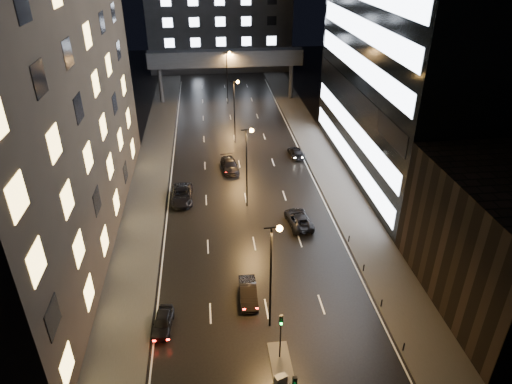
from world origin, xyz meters
TOP-DOWN VIEW (x-y plane):
  - ground at (0.00, 40.00)m, footprint 160.00×160.00m
  - sidewalk_left at (-12.50, 35.00)m, footprint 5.00×110.00m
  - sidewalk_right at (12.50, 35.00)m, footprint 5.00×110.00m
  - building_left at (-22.50, 24.00)m, footprint 15.00×48.00m
  - building_right_low at (20.00, 9.00)m, footprint 10.00×18.00m
  - building_far at (0.00, 98.00)m, footprint 34.00×14.00m
  - skybridge at (0.00, 70.00)m, footprint 30.00×3.00m
  - median_island at (0.30, 2.00)m, footprint 1.60×8.00m
  - traffic_signal_near at (0.30, 4.49)m, footprint 0.28×0.34m
  - bollard_row at (10.20, 6.50)m, footprint 0.12×25.12m
  - streetlight_near at (0.16, 8.00)m, footprint 1.45×0.50m
  - streetlight_mid_a at (0.16, 28.00)m, footprint 1.45×0.50m
  - streetlight_mid_b at (0.16, 48.00)m, footprint 1.45×0.50m
  - streetlight_far at (0.16, 68.00)m, footprint 1.45×0.50m
  - car_away_a at (-9.00, 8.78)m, footprint 1.93×3.91m
  - car_away_b at (-1.50, 11.50)m, footprint 1.62×4.44m
  - car_away_c at (-7.97, 30.26)m, footprint 2.66×5.72m
  - car_away_d at (-1.50, 38.15)m, footprint 2.69×5.43m
  - car_toward_a at (5.48, 23.16)m, footprint 2.92×5.49m
  - car_toward_b at (8.74, 41.75)m, footprint 2.10×4.58m
  - utility_cabinet at (-0.10, 1.65)m, footprint 0.97×0.75m

SIDE VIEW (x-z plane):
  - ground at x=0.00m, z-range 0.00..0.00m
  - sidewalk_left at x=-12.50m, z-range 0.00..0.15m
  - sidewalk_right at x=12.50m, z-range 0.00..0.15m
  - median_island at x=0.30m, z-range 0.00..0.15m
  - bollard_row at x=10.20m, z-range 0.00..0.90m
  - car_away_a at x=-9.00m, z-range 0.00..1.28m
  - car_toward_b at x=8.74m, z-range 0.00..1.30m
  - car_away_b at x=-1.50m, z-range 0.00..1.45m
  - car_toward_a at x=5.48m, z-range 0.00..1.47m
  - car_away_d at x=-1.50m, z-range 0.00..1.52m
  - car_away_c at x=-7.97m, z-range 0.00..1.59m
  - utility_cabinet at x=-0.10m, z-range 0.15..1.46m
  - traffic_signal_near at x=0.30m, z-range 0.89..5.29m
  - building_right_low at x=20.00m, z-range 0.00..12.00m
  - streetlight_near at x=0.16m, z-range 1.42..11.57m
  - streetlight_mid_a at x=0.16m, z-range 1.42..11.57m
  - streetlight_mid_b at x=0.16m, z-range 1.42..11.57m
  - streetlight_far at x=0.16m, z-range 1.42..11.57m
  - skybridge at x=0.00m, z-range 3.34..13.34m
  - building_far at x=0.00m, z-range 0.00..25.00m
  - building_left at x=-22.50m, z-range 0.00..40.00m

